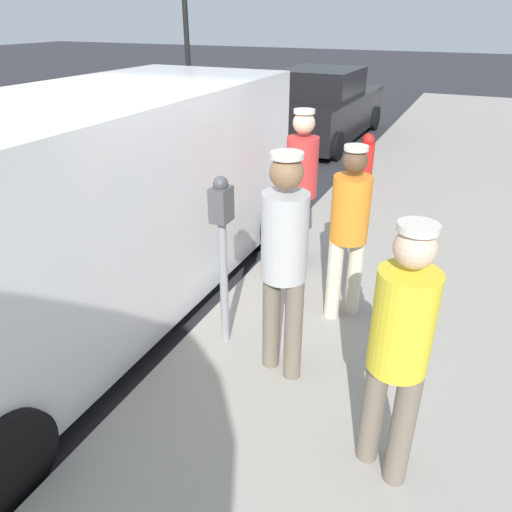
% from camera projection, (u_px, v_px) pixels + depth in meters
% --- Properties ---
extents(ground_plane, '(80.00, 80.00, 0.00)m').
position_uv_depth(ground_plane, '(127.00, 304.00, 5.17)').
color(ground_plane, '#2D2D33').
extents(sidewalk_slab, '(5.00, 32.00, 0.15)m').
position_uv_depth(sidewalk_slab, '(483.00, 394.00, 3.84)').
color(sidewalk_slab, '#9E998E').
rests_on(sidewalk_slab, ground).
extents(parking_meter_near, '(0.14, 0.18, 1.52)m').
position_uv_depth(parking_meter_near, '(222.00, 235.00, 3.91)').
color(parking_meter_near, gray).
rests_on(parking_meter_near, sidewalk_slab).
extents(pedestrian_in_yellow, '(0.34, 0.34, 1.71)m').
position_uv_depth(pedestrian_in_yellow, '(399.00, 344.00, 2.70)').
color(pedestrian_in_yellow, '#726656').
rests_on(pedestrian_in_yellow, sidewalk_slab).
extents(pedestrian_in_gray, '(0.35, 0.34, 1.81)m').
position_uv_depth(pedestrian_in_gray, '(284.00, 255.00, 3.53)').
color(pedestrian_in_gray, '#726656').
rests_on(pedestrian_in_gray, sidewalk_slab).
extents(pedestrian_in_orange, '(0.34, 0.34, 1.65)m').
position_uv_depth(pedestrian_in_orange, '(349.00, 224.00, 4.32)').
color(pedestrian_in_orange, beige).
rests_on(pedestrian_in_orange, sidewalk_slab).
extents(pedestrian_in_red, '(0.34, 0.36, 1.76)m').
position_uv_depth(pedestrian_in_red, '(301.00, 181.00, 5.21)').
color(pedestrian_in_red, '#383D47').
rests_on(pedestrian_in_red, sidewalk_slab).
extents(parked_van, '(2.14, 5.21, 2.15)m').
position_uv_depth(parked_van, '(92.00, 204.00, 4.61)').
color(parked_van, white).
rests_on(parked_van, ground).
extents(parked_sedan_ahead, '(2.03, 4.44, 1.65)m').
position_uv_depth(parked_sedan_ahead, '(322.00, 108.00, 11.49)').
color(parked_sedan_ahead, black).
rests_on(parked_sedan_ahead, ground).
extents(fire_hydrant, '(0.24, 0.24, 0.86)m').
position_uv_depth(fire_hydrant, '(366.00, 160.00, 8.14)').
color(fire_hydrant, red).
rests_on(fire_hydrant, sidewalk_slab).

